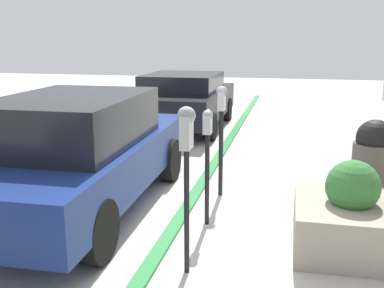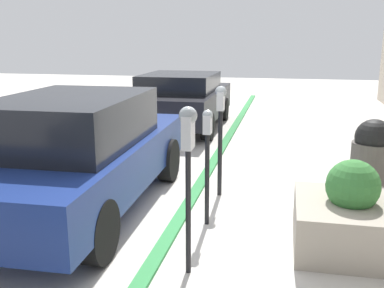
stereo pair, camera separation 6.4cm
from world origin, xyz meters
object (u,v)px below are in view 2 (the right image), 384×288
at_px(parking_meter_middle, 220,118).
at_px(trash_bin, 371,166).
at_px(parked_car_middle, 78,151).
at_px(parked_car_rear, 181,99).
at_px(parking_meter_nearest, 188,147).
at_px(parking_meter_second, 207,146).
at_px(planter_box, 350,218).

relative_size(parking_meter_middle, trash_bin, 1.29).
relative_size(parking_meter_middle, parked_car_middle, 0.36).
bearing_deg(trash_bin, parked_car_rear, 37.03).
bearing_deg(parking_meter_nearest, parking_meter_middle, 0.69).
distance_m(parked_car_middle, parked_car_rear, 5.56).
relative_size(parking_meter_second, parked_car_rear, 0.35).
distance_m(parking_meter_middle, trash_bin, 2.07).
relative_size(parked_car_rear, trash_bin, 3.29).
xyz_separation_m(planter_box, parked_car_rear, (6.02, 3.27, 0.38)).
distance_m(planter_box, trash_bin, 1.27).
height_order(planter_box, parked_car_middle, parked_car_middle).
height_order(parking_meter_second, parked_car_middle, parked_car_middle).
height_order(parking_meter_nearest, planter_box, parking_meter_nearest).
bearing_deg(parking_meter_second, parked_car_rear, 16.21).
xyz_separation_m(parking_meter_nearest, trash_bin, (2.03, -1.97, -0.64)).
bearing_deg(trash_bin, parked_car_middle, 100.98).
distance_m(parking_meter_second, parked_car_rear, 5.94).
bearing_deg(parked_car_rear, parked_car_middle, 179.77).
bearing_deg(parking_meter_middle, trash_bin, -95.65).
relative_size(parking_meter_second, trash_bin, 1.16).
height_order(parking_meter_nearest, parked_car_rear, parking_meter_nearest).
bearing_deg(parked_car_middle, parked_car_rear, -1.68).
distance_m(planter_box, parked_car_rear, 6.86).
height_order(planter_box, trash_bin, trash_bin).
height_order(parked_car_middle, parked_car_rear, parked_car_middle).
height_order(parking_meter_middle, parked_car_rear, parking_meter_middle).
distance_m(parking_meter_nearest, planter_box, 2.02).
xyz_separation_m(parked_car_middle, trash_bin, (0.72, -3.72, -0.18)).
distance_m(parking_meter_second, trash_bin, 2.20).
xyz_separation_m(parking_meter_second, planter_box, (-0.32, -1.61, -0.64)).
bearing_deg(parked_car_middle, parking_meter_middle, -62.92).
relative_size(parking_meter_second, planter_box, 1.16).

